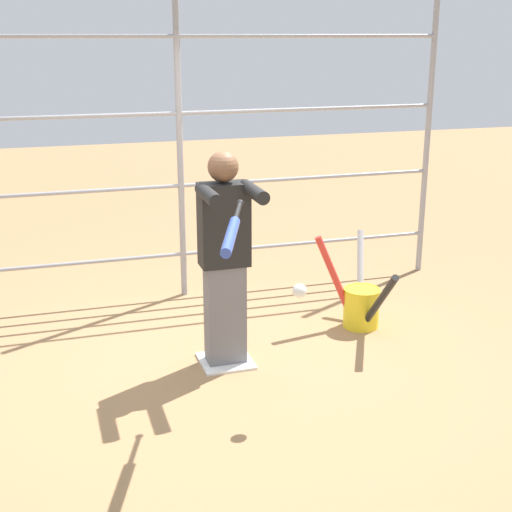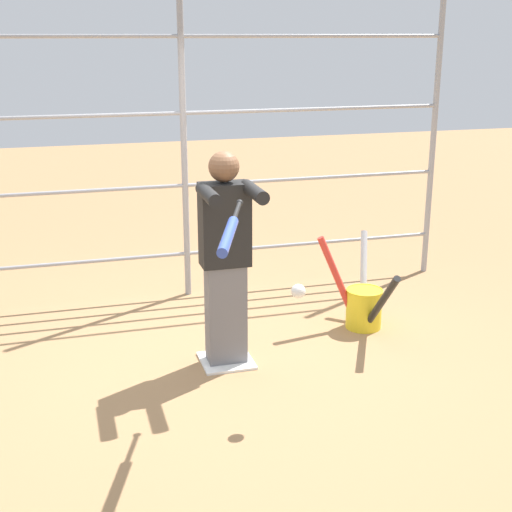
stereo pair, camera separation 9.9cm
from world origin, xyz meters
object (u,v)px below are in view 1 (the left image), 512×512
(softball_in_flight, at_px, (300,291))
(bat_bucket, at_px, (361,303))
(batter, at_px, (225,253))
(baseball_bat_swinging, at_px, (232,232))

(softball_in_flight, distance_m, bat_bucket, 1.68)
(softball_in_flight, height_order, bat_bucket, softball_in_flight)
(batter, xyz_separation_m, baseball_bat_swinging, (0.19, 0.91, 0.42))
(batter, relative_size, baseball_bat_swinging, 2.03)
(batter, xyz_separation_m, bat_bucket, (-1.31, -0.36, -0.68))
(batter, height_order, softball_in_flight, batter)
(batter, xyz_separation_m, softball_in_flight, (-0.29, 0.81, -0.05))
(softball_in_flight, bearing_deg, bat_bucket, -130.97)
(batter, relative_size, softball_in_flight, 17.32)
(baseball_bat_swinging, xyz_separation_m, bat_bucket, (-1.50, -1.27, -1.10))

